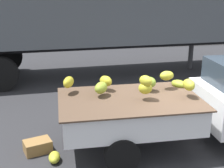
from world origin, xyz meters
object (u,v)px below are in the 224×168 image
object	(u,v)px
pickup_truck	(220,102)
fallen_banana_bunch_near_tailgate	(54,157)
produce_crate	(38,146)
semi_trailer	(105,3)

from	to	relation	value
pickup_truck	fallen_banana_bunch_near_tailgate	size ratio (longest dim) A/B	13.94
pickup_truck	produce_crate	bearing A→B (deg)	177.69
produce_crate	fallen_banana_bunch_near_tailgate	bearing A→B (deg)	-52.38
fallen_banana_bunch_near_tailgate	produce_crate	distance (m)	0.54
fallen_banana_bunch_near_tailgate	produce_crate	world-z (taller)	produce_crate
pickup_truck	semi_trailer	bearing A→B (deg)	105.86
semi_trailer	produce_crate	distance (m)	6.24
produce_crate	pickup_truck	bearing A→B (deg)	-2.07
fallen_banana_bunch_near_tailgate	produce_crate	xyz separation A→B (m)	(-0.33, 0.43, 0.03)
pickup_truck	fallen_banana_bunch_near_tailgate	distance (m)	3.55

